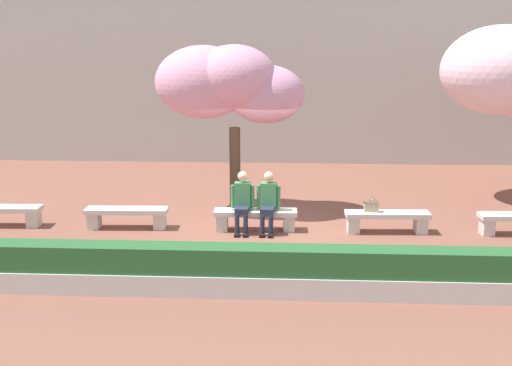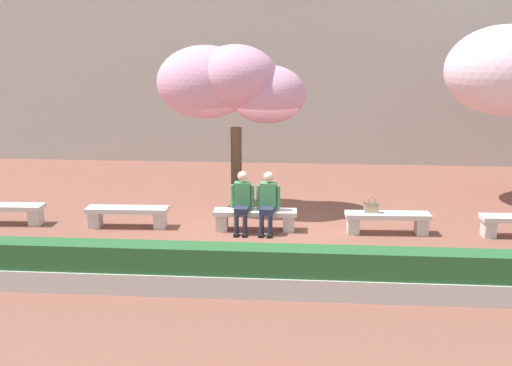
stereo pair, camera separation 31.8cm
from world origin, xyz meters
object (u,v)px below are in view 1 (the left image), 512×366
Objects in this scene: stone_bench_west_end at (1,213)px; stone_bench_near_west at (127,215)px; stone_bench_near_east at (387,219)px; stone_bench_center at (256,217)px; cherry_tree_main at (228,84)px; handbag at (371,206)px; person_seated_right at (268,200)px; person_seated_left at (242,199)px.

stone_bench_near_west is at bearing 0.00° from stone_bench_west_end.
stone_bench_west_end is 8.40m from stone_bench_near_east.
stone_bench_center is 3.18m from cherry_tree_main.
stone_bench_west_end is 8.06m from handbag.
stone_bench_near_east is at bearing 0.00° from stone_bench_west_end.
handbag is 4.26m from cherry_tree_main.
cherry_tree_main is (2.09, 1.51, 2.71)m from stone_bench_near_west.
stone_bench_near_west is at bearing -144.08° from cherry_tree_main.
cherry_tree_main is (-3.51, 1.51, 2.71)m from stone_bench_near_east.
cherry_tree_main reaches higher than handbag.
stone_bench_west_end is 5.60m from stone_bench_center.
stone_bench_west_end is 5.27× the size of handbag.
handbag reaches higher than stone_bench_center.
handbag is at bearing 1.79° from person_seated_right.
stone_bench_center is at bearing -179.65° from handbag.
stone_bench_west_end is 5.89m from person_seated_right.
person_seated_left is (5.32, -0.05, 0.40)m from stone_bench_west_end.
cherry_tree_main is at bearing 17.20° from stone_bench_west_end.
person_seated_left is at bearing -169.08° from stone_bench_center.
stone_bench_near_east is 0.44m from handbag.
person_seated_right reaches higher than stone_bench_near_east.
handbag reaches higher than stone_bench_west_end.
cherry_tree_main reaches higher than stone_bench_center.
handbag is 0.09× the size of cherry_tree_main.
handbag is at bearing 1.44° from person_seated_left.
stone_bench_center is 1.00× the size of stone_bench_near_east.
person_seated_left reaches higher than stone_bench_west_end.
stone_bench_near_east is 1.39× the size of person_seated_right.
person_seated_left is at bearing -178.56° from handbag.
stone_bench_near_west is 1.39× the size of person_seated_right.
stone_bench_center is at bearing 10.92° from person_seated_left.
stone_bench_west_end is at bearing -162.80° from cherry_tree_main.
stone_bench_near_east is (2.80, 0.00, 0.00)m from stone_bench_center.
stone_bench_near_west and stone_bench_center have the same top height.
stone_bench_near_west is 2.55m from person_seated_left.
person_seated_left is (2.52, -0.05, 0.40)m from stone_bench_near_west.
cherry_tree_main is at bearing 156.68° from stone_bench_near_east.
cherry_tree_main reaches higher than stone_bench_west_end.
stone_bench_center is at bearing 168.90° from person_seated_right.
stone_bench_near_west is 1.00× the size of stone_bench_center.
stone_bench_near_west is 0.46× the size of cherry_tree_main.
stone_bench_near_east is 0.46× the size of cherry_tree_main.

